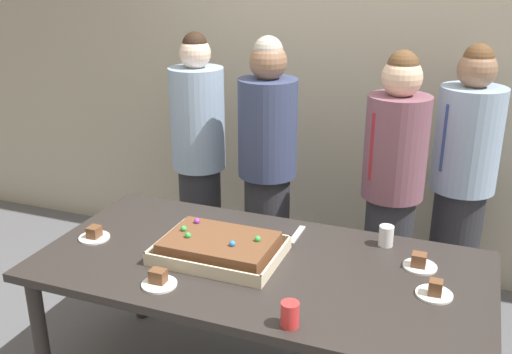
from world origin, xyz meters
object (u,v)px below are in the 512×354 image
Objects in this scene: plated_slice_far_left at (94,235)px; drink_cup_nearest at (386,236)px; plated_slice_far_right at (419,263)px; person_far_right_suit at (462,183)px; party_table at (260,278)px; person_serving_front at (267,174)px; person_green_shirt_behind at (392,193)px; person_striped_tie_right at (199,161)px; plated_slice_near_right at (435,291)px; sheet_cake at (220,248)px; cake_server_utensil at (297,235)px; drink_cup_middle at (290,314)px; plated_slice_near_left at (159,280)px.

plated_slice_far_left is 1.41m from drink_cup_nearest.
drink_cup_nearest reaches higher than plated_slice_far_right.
party_table is at bearing 5.72° from person_far_right_suit.
person_far_right_suit is (1.08, 0.33, -0.03)m from person_serving_front.
person_green_shirt_behind is 0.98× the size of person_striped_tie_right.
person_green_shirt_behind is at bearing 96.01° from drink_cup_nearest.
plated_slice_near_right is (0.76, -0.00, 0.10)m from party_table.
plated_slice_far_left is 1.59m from person_green_shirt_behind.
person_far_right_suit reaches higher than sheet_cake.
person_striped_tie_right is at bearing 143.62° from cake_server_utensil.
drink_cup_middle is at bearing -122.60° from plated_slice_far_right.
person_green_shirt_behind reaches higher than cake_server_utensil.
sheet_cake is 0.34× the size of person_striped_tie_right.
plated_slice_near_right is at bearing 27.04° from person_striped_tie_right.
person_green_shirt_behind is at bearing 85.39° from person_serving_front.
plated_slice_near_left is at bearing -134.73° from party_table.
plated_slice_near_right is at bearing 56.21° from person_green_shirt_behind.
person_green_shirt_behind reaches higher than party_table.
plated_slice_near_left is 1.00× the size of plated_slice_far_right.
drink_cup_nearest is at bearing 40.52° from plated_slice_near_left.
sheet_cake is at bearing -150.86° from drink_cup_nearest.
party_table is 1.24× the size of person_far_right_suit.
plated_slice_near_left is 1.09m from drink_cup_nearest.
sheet_cake is at bearing -165.60° from plated_slice_far_right.
party_table is 1.24× the size of person_green_shirt_behind.
drink_cup_nearest is (0.50, 0.38, 0.13)m from party_table.
plated_slice_far_left is at bearing -177.68° from plated_slice_near_right.
drink_cup_nearest is 0.91m from person_serving_front.
person_far_right_suit is at bearing 55.89° from party_table.
plated_slice_far_right is (1.00, 0.54, 0.00)m from plated_slice_near_left.
person_serving_front reaches higher than drink_cup_middle.
plated_slice_far_left is 1.17m from drink_cup_middle.
person_far_right_suit is (0.73, 0.86, 0.07)m from cake_server_utensil.
plated_slice_far_right is at bearing 10.46° from plated_slice_far_left.
plated_slice_far_left is at bearing -12.90° from person_far_right_suit.
plated_slice_near_left is 1.14m from plated_slice_near_right.
sheet_cake is 2.82× the size of cake_server_utensil.
plated_slice_near_right is (1.09, 0.33, -0.00)m from plated_slice_near_left.
plated_slice_far_left is 1.08m from person_serving_front.
person_green_shirt_behind is (1.29, 0.93, 0.06)m from plated_slice_far_left.
person_green_shirt_behind is (0.17, 1.27, 0.03)m from drink_cup_middle.
drink_cup_middle is (0.47, -0.40, 0.01)m from sheet_cake.
cake_server_utensil is 0.66m from person_green_shirt_behind.
person_striped_tie_right reaches higher than drink_cup_nearest.
plated_slice_near_left is 1.14m from plated_slice_far_right.
drink_cup_middle reaches higher than party_table.
sheet_cake is 1.56m from person_far_right_suit.
plated_slice_far_right is 1.15m from person_serving_front.
plated_slice_near_right reaches higher than cake_server_utensil.
drink_cup_nearest is at bearing 53.15° from person_serving_front.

